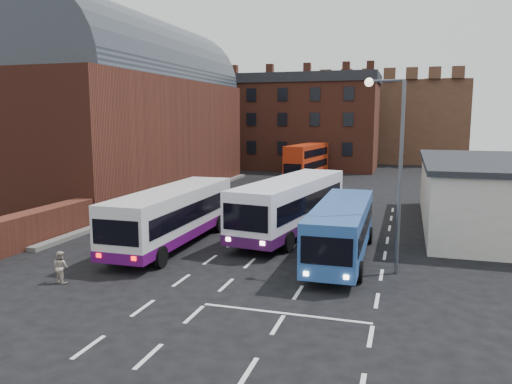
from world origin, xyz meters
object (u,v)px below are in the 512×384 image
(bus_white_outbound, at_px, (173,212))
(bus_red_double, at_px, (307,161))
(bus_blue, at_px, (342,227))
(bus_white_inbound, at_px, (291,202))
(street_lamp, at_px, (394,157))
(pedestrian_beige, at_px, (61,267))

(bus_white_outbound, relative_size, bus_red_double, 1.14)
(bus_white_outbound, bearing_deg, bus_blue, -1.49)
(bus_white_inbound, height_order, street_lamp, street_lamp)
(street_lamp, bearing_deg, bus_white_inbound, 134.19)
(street_lamp, relative_size, pedestrian_beige, 6.28)
(bus_white_inbound, bearing_deg, street_lamp, 142.95)
(bus_blue, bearing_deg, pedestrian_beige, 31.92)
(bus_red_double, xyz_separation_m, pedestrian_beige, (-2.92, -37.44, -1.36))
(pedestrian_beige, bearing_deg, bus_white_inbound, -108.97)
(bus_red_double, xyz_separation_m, street_lamp, (10.01, -32.11, 3.06))
(bus_blue, height_order, bus_red_double, bus_red_double)
(pedestrian_beige, bearing_deg, bus_white_outbound, -90.23)
(bus_blue, xyz_separation_m, bus_red_double, (-7.70, 30.65, 0.42))
(bus_white_inbound, bearing_deg, bus_red_double, -72.08)
(bus_blue, height_order, pedestrian_beige, bus_blue)
(bus_white_inbound, distance_m, bus_red_double, 26.49)
(bus_white_inbound, bearing_deg, bus_blue, 136.53)
(bus_white_outbound, bearing_deg, bus_white_inbound, 38.03)
(bus_red_double, bearing_deg, pedestrian_beige, 92.27)
(street_lamp, bearing_deg, bus_blue, 147.65)
(bus_white_outbound, height_order, bus_red_double, bus_red_double)
(pedestrian_beige, bearing_deg, bus_blue, -134.07)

